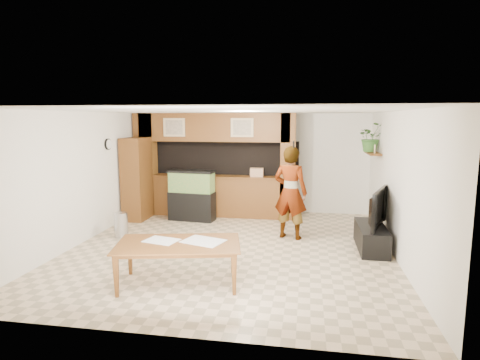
% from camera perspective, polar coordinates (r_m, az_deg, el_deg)
% --- Properties ---
extents(floor, '(6.50, 6.50, 0.00)m').
position_cam_1_polar(floor, '(7.84, -1.31, -9.58)').
color(floor, '#CEB28F').
rests_on(floor, ground).
extents(ceiling, '(6.50, 6.50, 0.00)m').
position_cam_1_polar(ceiling, '(7.44, -1.38, 9.79)').
color(ceiling, white).
rests_on(ceiling, wall_back).
extents(wall_back, '(6.00, 0.00, 6.00)m').
position_cam_1_polar(wall_back, '(10.71, 1.94, 2.48)').
color(wall_back, white).
rests_on(wall_back, floor).
extents(wall_left, '(0.00, 6.50, 6.50)m').
position_cam_1_polar(wall_left, '(8.61, -21.34, 0.37)').
color(wall_left, white).
rests_on(wall_left, floor).
extents(wall_right, '(0.00, 6.50, 6.50)m').
position_cam_1_polar(wall_right, '(7.57, 21.57, -0.72)').
color(wall_right, white).
rests_on(wall_right, floor).
extents(partition, '(4.20, 0.99, 2.60)m').
position_cam_1_polar(partition, '(10.28, -3.76, 2.28)').
color(partition, brown).
rests_on(partition, floor).
extents(wall_clock, '(0.05, 0.25, 0.25)m').
position_cam_1_polar(wall_clock, '(9.41, -18.25, 4.86)').
color(wall_clock, black).
rests_on(wall_clock, wall_left).
extents(wall_shelf, '(0.25, 0.90, 0.04)m').
position_cam_1_polar(wall_shelf, '(9.40, 18.38, 3.63)').
color(wall_shelf, brown).
rests_on(wall_shelf, wall_right).
extents(pantry_cabinet, '(0.50, 0.82, 2.01)m').
position_cam_1_polar(pantry_cabinet, '(10.14, -14.46, 0.17)').
color(pantry_cabinet, brown).
rests_on(pantry_cabinet, floor).
extents(trash_can, '(0.28, 0.28, 0.52)m').
position_cam_1_polar(trash_can, '(8.81, -16.56, -6.12)').
color(trash_can, '#B2B2B7').
rests_on(trash_can, floor).
extents(aquarium, '(1.11, 0.42, 1.23)m').
position_cam_1_polar(aquarium, '(9.83, -6.86, -2.25)').
color(aquarium, black).
rests_on(aquarium, floor).
extents(tv_stand, '(0.50, 1.36, 0.45)m').
position_cam_1_polar(tv_stand, '(8.10, 18.15, -7.74)').
color(tv_stand, black).
rests_on(tv_stand, floor).
extents(television, '(0.56, 1.22, 0.71)m').
position_cam_1_polar(television, '(7.96, 18.35, -3.71)').
color(television, black).
rests_on(television, tv_stand).
extents(photo_frame, '(0.06, 0.14, 0.19)m').
position_cam_1_polar(photo_frame, '(9.17, 18.63, 4.20)').
color(photo_frame, tan).
rests_on(photo_frame, wall_shelf).
extents(potted_plant, '(0.71, 0.66, 0.66)m').
position_cam_1_polar(potted_plant, '(9.53, 18.16, 5.80)').
color(potted_plant, '#336428').
rests_on(potted_plant, wall_shelf).
extents(person, '(0.80, 0.64, 1.92)m').
position_cam_1_polar(person, '(8.29, 7.19, -1.79)').
color(person, tan).
rests_on(person, floor).
extents(microphone, '(0.03, 0.09, 0.15)m').
position_cam_1_polar(microphone, '(8.00, 7.63, 5.02)').
color(microphone, black).
rests_on(microphone, person).
extents(dining_table, '(1.98, 1.36, 0.64)m').
position_cam_1_polar(dining_table, '(6.14, -8.74, -11.79)').
color(dining_table, brown).
rests_on(dining_table, floor).
extents(newspaper_a, '(0.70, 0.60, 0.01)m').
position_cam_1_polar(newspaper_a, '(6.10, -5.24, -8.65)').
color(newspaper_a, silver).
rests_on(newspaper_a, dining_table).
extents(newspaper_b, '(0.56, 0.46, 0.01)m').
position_cam_1_polar(newspaper_b, '(6.22, -11.11, -8.44)').
color(newspaper_b, silver).
rests_on(newspaper_b, dining_table).
extents(counter_box, '(0.34, 0.24, 0.21)m').
position_cam_1_polar(counter_box, '(9.92, 2.40, 1.09)').
color(counter_box, tan).
rests_on(counter_box, partition).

